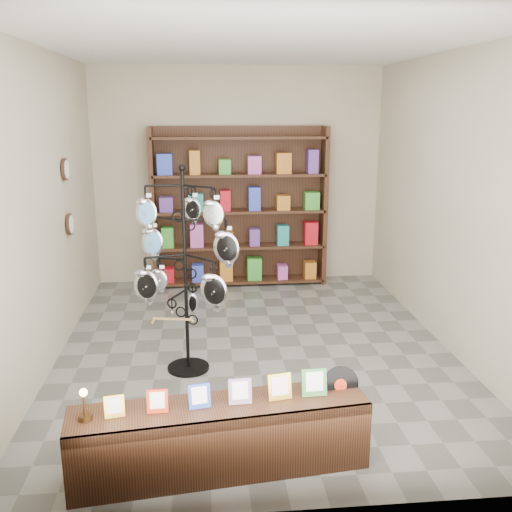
{
  "coord_description": "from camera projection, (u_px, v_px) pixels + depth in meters",
  "views": [
    {
      "loc": [
        -0.51,
        -5.51,
        2.45
      ],
      "look_at": [
        -0.08,
        -1.0,
        1.26
      ],
      "focal_mm": 40.0,
      "sensor_mm": 36.0,
      "label": 1
    }
  ],
  "objects": [
    {
      "name": "ground",
      "position": [
        255.0,
        348.0,
        5.97
      ],
      "size": [
        5.0,
        5.0,
        0.0
      ],
      "primitive_type": "plane",
      "color": "slate",
      "rests_on": "ground"
    },
    {
      "name": "room_envelope",
      "position": [
        255.0,
        171.0,
        5.51
      ],
      "size": [
        5.0,
        5.0,
        5.0
      ],
      "color": "#BAAC96",
      "rests_on": "ground"
    },
    {
      "name": "display_tree",
      "position": [
        185.0,
        255.0,
        5.21
      ],
      "size": [
        1.04,
        1.01,
        1.96
      ],
      "rotation": [
        0.0,
        0.0,
        -0.28
      ],
      "color": "black",
      "rests_on": "ground"
    },
    {
      "name": "front_shelf",
      "position": [
        221.0,
        437.0,
        3.91
      ],
      "size": [
        2.06,
        0.65,
        0.72
      ],
      "rotation": [
        0.0,
        0.0,
        0.12
      ],
      "color": "black",
      "rests_on": "ground"
    },
    {
      "name": "back_shelving",
      "position": [
        240.0,
        212.0,
        7.92
      ],
      "size": [
        2.42,
        0.36,
        2.2
      ],
      "color": "black",
      "rests_on": "ground"
    },
    {
      "name": "wall_clocks",
      "position": [
        68.0,
        197.0,
        6.18
      ],
      "size": [
        0.03,
        0.24,
        0.84
      ],
      "color": "black",
      "rests_on": "ground"
    }
  ]
}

